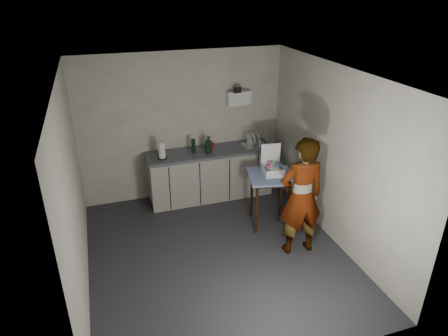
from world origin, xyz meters
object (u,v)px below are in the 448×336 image
object	(u,v)px
kitchen_counter	(210,175)
dish_rack	(253,142)
dark_bottle	(193,146)
standing_man	(301,197)
soda_can	(212,145)
side_table	(271,182)
bakery_box	(273,167)
paper_towel	(162,151)
soap_bottle	(208,145)

from	to	relation	value
kitchen_counter	dish_rack	distance (m)	0.98
dark_bottle	dish_rack	world-z (taller)	dish_rack
standing_man	soda_can	bearing A→B (deg)	-68.18
kitchen_counter	standing_man	distance (m)	2.15
dark_bottle	dish_rack	distance (m)	1.10
dark_bottle	standing_man	bearing A→B (deg)	-61.96
kitchen_counter	dark_bottle	world-z (taller)	dark_bottle
side_table	standing_man	size ratio (longest dim) A/B	0.49
side_table	bakery_box	bearing A→B (deg)	61.33
dark_bottle	paper_towel	bearing A→B (deg)	-170.89
kitchen_counter	side_table	xyz separation A→B (m)	(0.64, -1.17, 0.34)
side_table	soda_can	bearing A→B (deg)	128.72
soap_bottle	soda_can	world-z (taller)	soap_bottle
soap_bottle	dish_rack	xyz separation A→B (m)	(0.86, 0.07, -0.09)
standing_man	soap_bottle	xyz separation A→B (m)	(-0.81, 1.85, 0.18)
soap_bottle	dark_bottle	size ratio (longest dim) A/B	1.27
kitchen_counter	dark_bottle	size ratio (longest dim) A/B	9.21
paper_towel	dish_rack	xyz separation A→B (m)	(1.66, 0.05, -0.07)
side_table	bakery_box	world-z (taller)	bakery_box
side_table	paper_towel	distance (m)	1.88
paper_towel	dish_rack	distance (m)	1.67
kitchen_counter	dark_bottle	distance (m)	0.67
side_table	dish_rack	world-z (taller)	dish_rack
soap_bottle	paper_towel	size ratio (longest dim) A/B	1.05
side_table	soda_can	size ratio (longest dim) A/B	6.60
standing_man	dish_rack	bearing A→B (deg)	-89.02
kitchen_counter	paper_towel	world-z (taller)	paper_towel
soda_can	bakery_box	bearing A→B (deg)	-61.32
paper_towel	dish_rack	world-z (taller)	paper_towel
dark_bottle	dish_rack	xyz separation A→B (m)	(1.10, -0.04, -0.06)
bakery_box	kitchen_counter	bearing A→B (deg)	129.41
standing_man	dark_bottle	xyz separation A→B (m)	(-1.05, 1.96, 0.14)
side_table	standing_man	bearing A→B (deg)	-69.18
side_table	paper_towel	size ratio (longest dim) A/B	2.97
standing_man	paper_towel	size ratio (longest dim) A/B	6.02
side_table	dish_rack	xyz separation A→B (m)	(0.16, 1.14, 0.21)
soap_bottle	dish_rack	size ratio (longest dim) A/B	0.76
bakery_box	soap_bottle	bearing A→B (deg)	134.05
soda_can	paper_towel	bearing A→B (deg)	-170.93
dark_bottle	kitchen_counter	bearing A→B (deg)	-1.10
side_table	soap_bottle	xyz separation A→B (m)	(-0.70, 1.07, 0.30)
dark_bottle	bakery_box	size ratio (longest dim) A/B	0.55
side_table	kitchen_counter	bearing A→B (deg)	131.73
soap_bottle	bakery_box	xyz separation A→B (m)	(0.75, -1.01, -0.09)
soap_bottle	kitchen_counter	bearing A→B (deg)	61.67
standing_man	paper_towel	world-z (taller)	standing_man
kitchen_counter	dish_rack	bearing A→B (deg)	-2.35
side_table	soda_can	xyz separation A→B (m)	(-0.59, 1.23, 0.21)
kitchen_counter	dark_bottle	bearing A→B (deg)	178.90
standing_man	kitchen_counter	bearing A→B (deg)	-66.37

